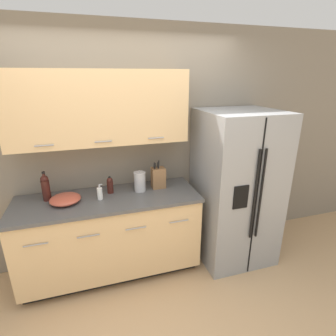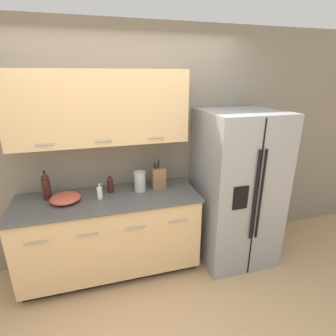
{
  "view_description": "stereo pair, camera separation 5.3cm",
  "coord_description": "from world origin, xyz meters",
  "px_view_note": "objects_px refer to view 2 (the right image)",
  "views": [
    {
      "loc": [
        -0.37,
        -1.48,
        2.08
      ],
      "look_at": [
        0.39,
        1.0,
        1.16
      ],
      "focal_mm": 28.0,
      "sensor_mm": 36.0,
      "label": 1
    },
    {
      "loc": [
        -0.32,
        -1.5,
        2.08
      ],
      "look_at": [
        0.39,
        1.0,
        1.16
      ],
      "focal_mm": 28.0,
      "sensor_mm": 36.0,
      "label": 2
    }
  ],
  "objects_px": {
    "mixing_bowl": "(65,198)",
    "knife_block": "(158,177)",
    "soap_dispenser": "(100,193)",
    "oil_bottle": "(110,184)",
    "steel_canister": "(140,181)",
    "refrigerator": "(236,188)",
    "wine_bottle": "(46,186)"
  },
  "relations": [
    {
      "from": "refrigerator",
      "to": "soap_dispenser",
      "type": "height_order",
      "value": "refrigerator"
    },
    {
      "from": "oil_bottle",
      "to": "mixing_bowl",
      "type": "bearing_deg",
      "value": -166.45
    },
    {
      "from": "knife_block",
      "to": "mixing_bowl",
      "type": "distance_m",
      "value": 0.97
    },
    {
      "from": "refrigerator",
      "to": "soap_dispenser",
      "type": "xyz_separation_m",
      "value": [
        -1.5,
        0.06,
        0.1
      ]
    },
    {
      "from": "refrigerator",
      "to": "steel_canister",
      "type": "xyz_separation_m",
      "value": [
        -1.07,
        0.15,
        0.15
      ]
    },
    {
      "from": "wine_bottle",
      "to": "oil_bottle",
      "type": "distance_m",
      "value": 0.62
    },
    {
      "from": "refrigerator",
      "to": "oil_bottle",
      "type": "bearing_deg",
      "value": 172.18
    },
    {
      "from": "refrigerator",
      "to": "knife_block",
      "type": "height_order",
      "value": "refrigerator"
    },
    {
      "from": "knife_block",
      "to": "mixing_bowl",
      "type": "relative_size",
      "value": 1.09
    },
    {
      "from": "oil_bottle",
      "to": "refrigerator",
      "type": "bearing_deg",
      "value": -7.82
    },
    {
      "from": "steel_canister",
      "to": "refrigerator",
      "type": "bearing_deg",
      "value": -8.04
    },
    {
      "from": "oil_bottle",
      "to": "steel_canister",
      "type": "distance_m",
      "value": 0.31
    },
    {
      "from": "knife_block",
      "to": "oil_bottle",
      "type": "height_order",
      "value": "knife_block"
    },
    {
      "from": "wine_bottle",
      "to": "soap_dispenser",
      "type": "distance_m",
      "value": 0.52
    },
    {
      "from": "mixing_bowl",
      "to": "soap_dispenser",
      "type": "bearing_deg",
      "value": -3.61
    },
    {
      "from": "refrigerator",
      "to": "knife_block",
      "type": "relative_size",
      "value": 5.45
    },
    {
      "from": "soap_dispenser",
      "to": "wine_bottle",
      "type": "bearing_deg",
      "value": 165.24
    },
    {
      "from": "oil_bottle",
      "to": "steel_canister",
      "type": "relative_size",
      "value": 0.8
    },
    {
      "from": "knife_block",
      "to": "oil_bottle",
      "type": "relative_size",
      "value": 1.76
    },
    {
      "from": "wine_bottle",
      "to": "soap_dispenser",
      "type": "relative_size",
      "value": 1.87
    },
    {
      "from": "mixing_bowl",
      "to": "knife_block",
      "type": "bearing_deg",
      "value": 5.61
    },
    {
      "from": "refrigerator",
      "to": "wine_bottle",
      "type": "height_order",
      "value": "refrigerator"
    },
    {
      "from": "soap_dispenser",
      "to": "knife_block",
      "type": "bearing_deg",
      "value": 10.29
    },
    {
      "from": "mixing_bowl",
      "to": "wine_bottle",
      "type": "bearing_deg",
      "value": 147.37
    },
    {
      "from": "knife_block",
      "to": "steel_canister",
      "type": "distance_m",
      "value": 0.21
    },
    {
      "from": "refrigerator",
      "to": "soap_dispenser",
      "type": "bearing_deg",
      "value": 177.58
    },
    {
      "from": "knife_block",
      "to": "wine_bottle",
      "type": "xyz_separation_m",
      "value": [
        -1.14,
        0.02,
        0.02
      ]
    },
    {
      "from": "knife_block",
      "to": "mixing_bowl",
      "type": "xyz_separation_m",
      "value": [
        -0.96,
        -0.09,
        -0.08
      ]
    },
    {
      "from": "soap_dispenser",
      "to": "mixing_bowl",
      "type": "distance_m",
      "value": 0.33
    },
    {
      "from": "refrigerator",
      "to": "wine_bottle",
      "type": "distance_m",
      "value": 2.02
    },
    {
      "from": "wine_bottle",
      "to": "mixing_bowl",
      "type": "bearing_deg",
      "value": -32.63
    },
    {
      "from": "wine_bottle",
      "to": "steel_canister",
      "type": "distance_m",
      "value": 0.93
    }
  ]
}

